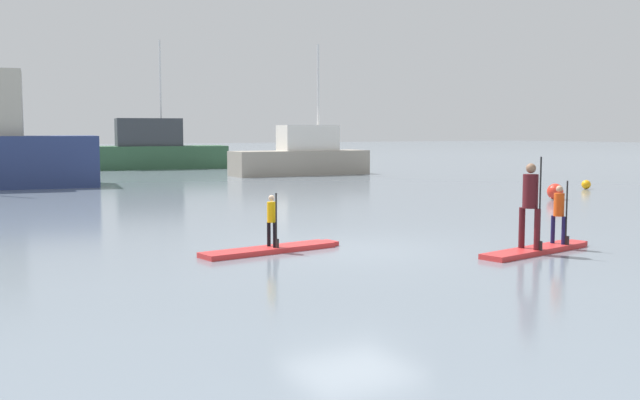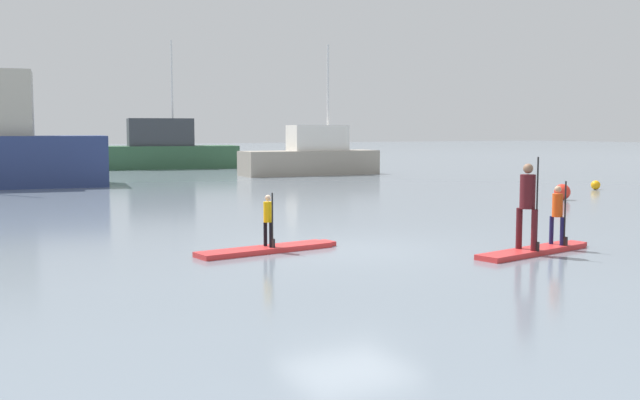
% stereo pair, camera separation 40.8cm
% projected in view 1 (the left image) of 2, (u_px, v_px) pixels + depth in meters
% --- Properties ---
extents(ground_plane, '(240.00, 240.00, 0.00)m').
position_uv_depth(ground_plane, '(352.00, 250.00, 14.87)').
color(ground_plane, slate).
extents(paddleboard_near, '(3.05, 0.94, 0.10)m').
position_uv_depth(paddleboard_near, '(272.00, 249.00, 14.66)').
color(paddleboard_near, red).
rests_on(paddleboard_near, ground).
extents(paddler_child_solo, '(0.20, 0.37, 1.07)m').
position_uv_depth(paddler_child_solo, '(272.00, 218.00, 14.59)').
color(paddler_child_solo, black).
rests_on(paddler_child_solo, paddleboard_near).
extents(paddleboard_far, '(3.08, 1.08, 0.10)m').
position_uv_depth(paddleboard_far, '(537.00, 250.00, 14.59)').
color(paddleboard_far, red).
rests_on(paddleboard_far, ground).
extents(paddler_adult, '(0.34, 0.51, 1.78)m').
position_uv_depth(paddler_adult, '(530.00, 200.00, 14.31)').
color(paddler_adult, '#4C1419').
rests_on(paddler_adult, paddleboard_far).
extents(paddler_child_front, '(0.24, 0.40, 1.28)m').
position_uv_depth(paddler_child_front, '(559.00, 211.00, 14.98)').
color(paddler_child_front, '#19194C').
rests_on(paddler_child_front, paddleboard_far).
extents(fishing_boat_green_midground, '(7.55, 2.28, 6.95)m').
position_uv_depth(fishing_boat_green_midground, '(302.00, 157.00, 40.06)').
color(fishing_boat_green_midground, '#9E9384').
rests_on(fishing_boat_green_midground, ground).
extents(motor_boat_small_navy, '(9.36, 4.40, 7.94)m').
position_uv_depth(motor_boat_small_navy, '(151.00, 150.00, 46.43)').
color(motor_boat_small_navy, '#2D5638').
rests_on(motor_boat_small_navy, ground).
extents(mooring_buoy_mid, '(0.37, 0.37, 0.37)m').
position_uv_depth(mooring_buoy_mid, '(586.00, 185.00, 30.35)').
color(mooring_buoy_mid, orange).
rests_on(mooring_buoy_mid, ground).
extents(mooring_buoy_far, '(0.55, 0.55, 0.55)m').
position_uv_depth(mooring_buoy_far, '(555.00, 192.00, 25.76)').
color(mooring_buoy_far, red).
rests_on(mooring_buoy_far, ground).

